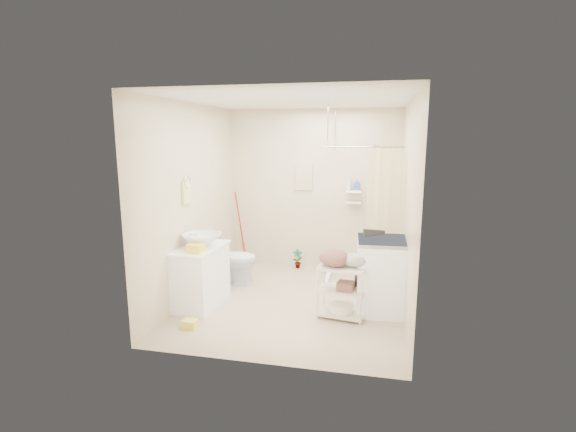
{
  "coord_description": "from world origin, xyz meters",
  "views": [
    {
      "loc": [
        1.02,
        -5.16,
        2.16
      ],
      "look_at": [
        -0.13,
        0.25,
        1.1
      ],
      "focal_mm": 26.0,
      "sensor_mm": 36.0,
      "label": 1
    }
  ],
  "objects_px": {
    "laundry_rack": "(342,287)",
    "vanity": "(201,276)",
    "toilet": "(232,259)",
    "washing_machine": "(383,275)"
  },
  "relations": [
    {
      "from": "vanity",
      "to": "washing_machine",
      "type": "xyz_separation_m",
      "value": [
        2.3,
        0.29,
        0.08
      ]
    },
    {
      "from": "toilet",
      "to": "laundry_rack",
      "type": "bearing_deg",
      "value": -119.88
    },
    {
      "from": "washing_machine",
      "to": "laundry_rack",
      "type": "height_order",
      "value": "washing_machine"
    },
    {
      "from": "toilet",
      "to": "washing_machine",
      "type": "distance_m",
      "value": 2.25
    },
    {
      "from": "laundry_rack",
      "to": "vanity",
      "type": "bearing_deg",
      "value": -172.1
    },
    {
      "from": "washing_machine",
      "to": "laundry_rack",
      "type": "relative_size",
      "value": 1.2
    },
    {
      "from": "vanity",
      "to": "toilet",
      "type": "xyz_separation_m",
      "value": [
        0.12,
        0.83,
        -0.01
      ]
    },
    {
      "from": "vanity",
      "to": "washing_machine",
      "type": "height_order",
      "value": "washing_machine"
    },
    {
      "from": "vanity",
      "to": "laundry_rack",
      "type": "height_order",
      "value": "vanity"
    },
    {
      "from": "toilet",
      "to": "laundry_rack",
      "type": "height_order",
      "value": "laundry_rack"
    }
  ]
}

